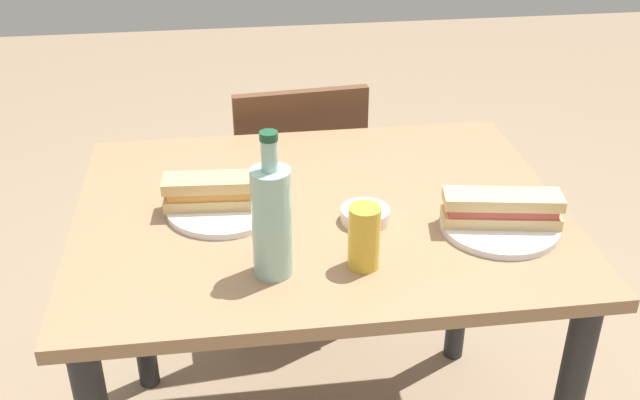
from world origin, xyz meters
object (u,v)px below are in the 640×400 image
dining_table (320,256)px  baguette_sandwich_far (502,208)px  olive_bowl (365,215)px  water_bottle (272,219)px  plate_far (499,225)px  plate_near (223,207)px  knife_far (490,208)px  beer_glass (364,237)px  chair_far (296,191)px  baguette_sandwich_near (222,191)px  knife_near (219,192)px

dining_table → baguette_sandwich_far: bearing=-20.5°
baguette_sandwich_far → olive_bowl: 0.29m
water_bottle → dining_table: bearing=62.3°
olive_bowl → plate_far: bearing=-13.6°
plate_near → baguette_sandwich_far: 0.60m
knife_far → water_bottle: bearing=-162.6°
baguette_sandwich_far → beer_glass: (-0.31, -0.10, 0.02)m
dining_table → water_bottle: water_bottle is taller
baguette_sandwich_far → beer_glass: size_ratio=1.93×
plate_far → beer_glass: bearing=-162.5°
beer_glass → olive_bowl: size_ratio=1.24×
chair_far → baguette_sandwich_near: (-0.22, -0.59, 0.34)m
plate_near → baguette_sandwich_near: 0.04m
beer_glass → knife_near: bearing=131.8°
knife_far → olive_bowl: 0.27m
plate_near → knife_near: bearing=97.8°
baguette_sandwich_near → plate_near: bearing=166.0°
dining_table → knife_far: 0.40m
dining_table → chair_far: 0.63m
beer_glass → plate_near: bearing=136.6°
dining_table → knife_near: 0.27m
chair_far → plate_near: (-0.22, -0.59, 0.30)m
plate_near → beer_glass: bearing=-43.4°
plate_near → beer_glass: size_ratio=1.91×
knife_far → olive_bowl: bearing=177.6°
baguette_sandwich_near → knife_near: 0.06m
chair_far → knife_near: bearing=-113.0°
dining_table → beer_glass: 0.31m
chair_far → water_bottle: water_bottle is taller
knife_near → beer_glass: (0.27, -0.31, 0.05)m
dining_table → knife_near: bearing=161.9°
plate_near → baguette_sandwich_near: baguette_sandwich_near is taller
plate_far → knife_far: (-0.00, 0.06, 0.01)m
chair_far → baguette_sandwich_far: size_ratio=3.40×
knife_far → olive_bowl: (-0.27, 0.01, -0.00)m
beer_glass → baguette_sandwich_far: bearing=17.5°
chair_far → plate_near: chair_far is taller
dining_table → chair_far: (0.01, 0.61, -0.16)m
chair_far → knife_far: 0.83m
baguette_sandwich_near → knife_far: size_ratio=1.42×
beer_glass → dining_table: bearing=102.9°
baguette_sandwich_near → baguette_sandwich_far: (0.58, -0.15, 0.00)m
olive_bowl → knife_near: bearing=155.3°
baguette_sandwich_near → olive_bowl: (0.30, -0.09, -0.03)m
dining_table → beer_glass: bearing=-77.1°
plate_far → olive_bowl: 0.28m
knife_near → knife_far: size_ratio=1.00×
dining_table → baguette_sandwich_near: baguette_sandwich_near is taller
chair_far → plate_far: (0.36, -0.74, 0.30)m
baguette_sandwich_near → knife_far: 0.58m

